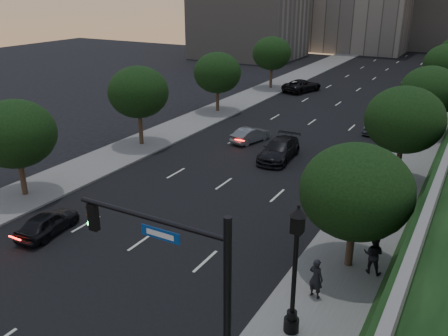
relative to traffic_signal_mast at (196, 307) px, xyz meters
The scene contains 23 objects.
ground 9.19m from the traffic_signal_mast, 164.83° to the left, with size 160.00×160.00×0.00m, color black.
road_surface 33.41m from the traffic_signal_mast, 104.16° to the left, with size 16.00×140.00×0.02m, color black.
sidewalk_right 32.47m from the traffic_signal_mast, 86.23° to the left, with size 4.50×140.00×0.15m, color slate.
sidewalk_left 37.25m from the traffic_signal_mast, 119.71° to the left, with size 4.50×140.00×0.15m, color slate.
office_block_filler 79.93m from the traffic_signal_mast, 115.30° to the left, with size 18.00×16.00×14.00m, color gray.
tree_right_a 10.44m from the traffic_signal_mast, 77.98° to the left, with size 5.20×5.20×6.24m.
tree_right_b 22.33m from the traffic_signal_mast, 84.41° to the left, with size 5.20×5.20×6.74m.
tree_right_c 35.27m from the traffic_signal_mast, 86.47° to the left, with size 5.20×5.20×6.24m.
tree_right_d 49.26m from the traffic_signal_mast, 87.47° to the left, with size 5.20×5.20×6.74m.
tree_left_a 20.18m from the traffic_signal_mast, 156.00° to the left, with size 5.00×5.00×6.34m.
tree_left_b 27.36m from the traffic_signal_mast, 132.37° to the left, with size 5.00×5.00×6.71m.
tree_left_c 37.98m from the traffic_signal_mast, 119.03° to the left, with size 5.00×5.00×6.34m.
tree_left_d 50.68m from the traffic_signal_mast, 111.32° to the left, with size 5.00×5.00×6.71m.
traffic_signal_mast is the anchor object (origin of this frame).
street_lamp 4.79m from the traffic_signal_mast, 71.21° to the left, with size 0.64×0.64×5.62m.
sedan_near_left 14.53m from the traffic_signal_mast, 157.56° to the left, with size 1.56×3.89×1.32m, color black.
sedan_mid_left 27.83m from the traffic_signal_mast, 112.68° to the left, with size 1.37×3.94×1.30m, color #595E62.
sedan_far_left 49.60m from the traffic_signal_mast, 106.62° to the left, with size 2.61×5.67×1.58m, color black.
sedan_near_right 23.84m from the traffic_signal_mast, 106.68° to the left, with size 2.20×5.42×1.57m, color black.
sedan_far_right 34.17m from the traffic_signal_mast, 92.94° to the left, with size 1.91×4.75×1.62m, color slate.
pedestrian_a 7.61m from the traffic_signal_mast, 77.17° to the left, with size 0.68×0.44×1.86m, color black.
pedestrian_b 10.91m from the traffic_signal_mast, 71.85° to the left, with size 0.93×0.73×1.92m, color black.
pedestrian_c 16.15m from the traffic_signal_mast, 80.14° to the left, with size 0.91×0.38×1.56m, color black.
Camera 1 is at (14.69, -12.17, 12.82)m, focal length 38.00 mm.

